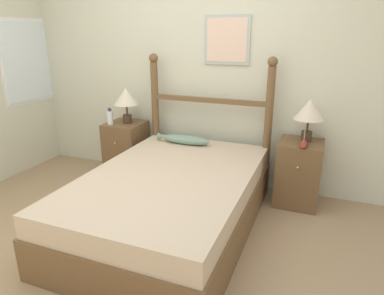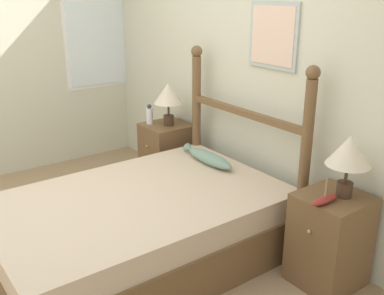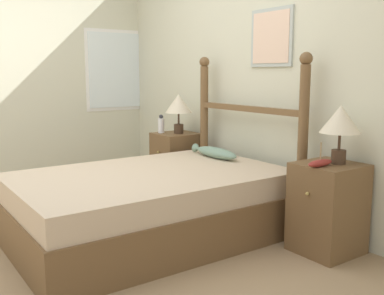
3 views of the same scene
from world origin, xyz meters
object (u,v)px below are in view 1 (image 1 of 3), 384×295
nightstand_left (127,149)px  table_lamp_right (309,111)px  fish_pillow (184,139)px  nightstand_right (298,173)px  bottle (110,117)px  model_boat (304,144)px  table_lamp_left (126,98)px  bed (171,201)px

nightstand_left → table_lamp_right: 2.10m
nightstand_left → fish_pillow: bearing=-6.8°
nightstand_right → table_lamp_right: size_ratio=1.57×
nightstand_left → bottle: size_ratio=3.32×
model_boat → fish_pillow: model_boat is taller
table_lamp_left → fish_pillow: 0.85m
nightstand_left → model_boat: model_boat is taller
table_lamp_left → bed: bearing=-43.1°
nightstand_left → table_lamp_left: size_ratio=1.57×
bed → bottle: bearing=145.2°
bed → fish_pillow: 0.87m
nightstand_right → bottle: bottle is taller
table_lamp_left → table_lamp_right: size_ratio=1.00×
nightstand_left → model_boat: (2.00, -0.14, 0.35)m
table_lamp_right → bottle: table_lamp_right is taller
bottle → bed: bearing=-34.8°
model_boat → table_lamp_left: bearing=175.8°
model_boat → table_lamp_right: bearing=86.6°
nightstand_left → nightstand_right: 1.97m
table_lamp_right → bottle: bearing=-175.7°
bottle → fish_pillow: 0.92m
bed → bottle: size_ratio=10.59×
bed → bottle: (-1.10, 0.77, 0.48)m
model_boat → fish_pillow: (-1.21, 0.04, -0.11)m
model_boat → bottle: bearing=179.4°
table_lamp_left → fish_pillow: bearing=-7.7°
model_boat → fish_pillow: size_ratio=0.39×
nightstand_right → model_boat: 0.37m
nightstand_right → fish_pillow: size_ratio=1.09×
bed → fish_pillow: bearing=104.1°
nightstand_left → table_lamp_left: (0.03, 0.01, 0.62)m
bed → model_boat: 1.32m
nightstand_left → fish_pillow: 0.83m
nightstand_left → nightstand_right: bearing=0.0°
nightstand_right → bed: bearing=-138.2°
table_lamp_right → model_boat: 0.33m
nightstand_right → bottle: bearing=-176.8°
bed → table_lamp_right: (1.02, 0.93, 0.69)m
bed → model_boat: model_boat is taller
nightstand_left → model_boat: bearing=-3.9°
bed → nightstand_left: size_ratio=3.19×
bottle → model_boat: bearing=-0.6°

